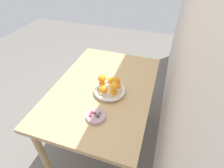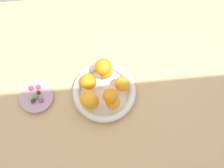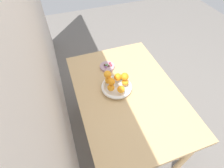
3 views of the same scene
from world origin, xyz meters
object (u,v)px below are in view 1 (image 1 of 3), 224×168
at_px(orange_5, 117,80).
at_px(candy_ball_3, 95,113).
at_px(orange_1, 111,80).
at_px(candy_ball_5, 100,113).
at_px(orange_6, 114,86).
at_px(candy_ball_1, 98,116).
at_px(candy_dish, 96,117).
at_px(orange_4, 114,92).
at_px(candy_ball_0, 90,115).
at_px(orange_0, 118,86).
at_px(candy_ball_2, 97,115).
at_px(orange_7, 102,78).
at_px(orange_3, 103,90).
at_px(candy_ball_4, 92,112).
at_px(dining_table, 104,95).
at_px(orange_2, 102,84).
at_px(fruit_bowl, 110,91).

distance_m(orange_5, candy_ball_3, 0.28).
xyz_separation_m(orange_1, candy_ball_5, (0.30, 0.02, -0.04)).
bearing_deg(orange_6, candy_ball_1, -10.78).
height_order(candy_dish, candy_ball_3, candy_ball_3).
distance_m(orange_1, candy_ball_1, 0.33).
bearing_deg(orange_4, candy_ball_1, -9.09).
bearing_deg(candy_ball_0, orange_0, 162.60).
distance_m(candy_dish, candy_ball_2, 0.02).
xyz_separation_m(orange_4, orange_7, (-0.05, -0.11, 0.05)).
height_order(orange_3, candy_ball_4, orange_3).
relative_size(orange_0, orange_7, 0.91).
bearing_deg(orange_0, candy_dish, -12.52).
relative_size(orange_1, orange_6, 0.97).
bearing_deg(orange_7, candy_dish, 11.42).
height_order(orange_7, candy_ball_1, orange_7).
relative_size(dining_table, orange_5, 21.04).
xyz_separation_m(orange_7, candy_ball_3, (0.25, 0.04, -0.09)).
bearing_deg(orange_0, candy_ball_2, -11.57).
distance_m(dining_table, candy_dish, 0.33).
distance_m(dining_table, orange_4, 0.22).
bearing_deg(candy_ball_3, candy_dish, 46.36).
bearing_deg(orange_6, orange_2, -120.27).
relative_size(orange_1, orange_3, 0.93).
bearing_deg(fruit_bowl, candy_ball_2, -0.57).
bearing_deg(orange_3, candy_ball_2, 7.54).
xyz_separation_m(candy_dish, candy_ball_1, (0.01, 0.02, 0.02)).
distance_m(candy_ball_0, candy_ball_1, 0.05).
bearing_deg(fruit_bowl, orange_5, 111.52).
xyz_separation_m(orange_1, candy_ball_2, (0.32, 0.01, -0.04)).
bearing_deg(dining_table, candy_dish, 11.53).
xyz_separation_m(candy_ball_2, candy_ball_4, (-0.01, -0.04, -0.00)).
distance_m(fruit_bowl, orange_4, 0.08).
xyz_separation_m(candy_ball_1, candy_ball_4, (-0.02, -0.05, 0.00)).
bearing_deg(orange_0, candy_ball_5, -9.46).
xyz_separation_m(orange_0, candy_ball_0, (0.30, -0.09, -0.04)).
bearing_deg(candy_dish, orange_1, -179.69).
distance_m(orange_0, candy_ball_5, 0.27).
xyz_separation_m(candy_ball_1, candy_ball_5, (-0.03, -0.00, 0.00)).
bearing_deg(orange_6, dining_table, -131.96).
height_order(orange_7, candy_ball_4, orange_7).
relative_size(dining_table, candy_ball_4, 62.96).
bearing_deg(orange_1, candy_ball_4, -5.56).
distance_m(candy_dish, candy_ball_1, 0.03).
bearing_deg(orange_2, orange_0, 97.26).
bearing_deg(candy_ball_3, orange_5, 165.75).
distance_m(candy_ball_1, candy_ball_3, 0.04).
relative_size(candy_dish, orange_2, 2.43).
bearing_deg(candy_ball_0, candy_ball_3, 145.34).
xyz_separation_m(orange_2, orange_5, (-0.01, 0.11, 0.05)).
bearing_deg(orange_3, orange_5, 133.64).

